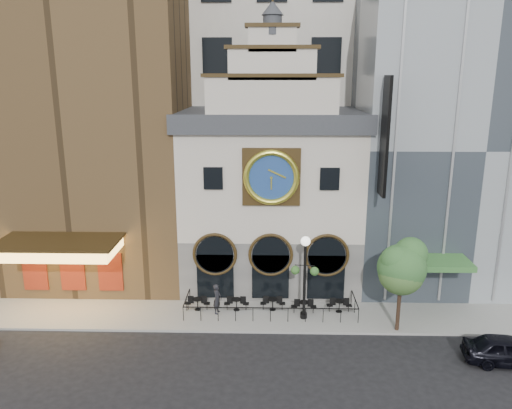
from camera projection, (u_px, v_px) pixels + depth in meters
The scene contains 17 objects.
ground at pixel (270, 334), 29.13m from camera, with size 120.00×120.00×0.00m, color black.
sidewalk at pixel (270, 313), 31.53m from camera, with size 44.00×5.00×0.15m, color gray.
clock_building at pixel (271, 192), 35.00m from camera, with size 12.60×8.78×18.65m.
theater_building at pixel (91, 104), 35.88m from camera, with size 14.00×15.60×25.00m.
retail_building at pixel (451, 139), 35.91m from camera, with size 14.00×14.40×20.00m.
office_tower at pixel (271, 11), 43.40m from camera, with size 20.00×16.00×40.00m, color beige.
cafe_railing at pixel (270, 305), 31.40m from camera, with size 10.60×2.60×0.90m, color black, non-canonical shape.
bistro_0 at pixel (197, 303), 31.66m from camera, with size 1.58×0.68×0.90m.
bistro_1 at pixel (237, 303), 31.62m from camera, with size 1.58×0.68×0.90m.
bistro_2 at pixel (273, 303), 31.65m from camera, with size 1.58×0.68×0.90m.
bistro_3 at pixel (304, 306), 31.22m from camera, with size 1.58×0.68×0.90m.
bistro_4 at pixel (339, 305), 31.39m from camera, with size 1.58×0.68×0.90m.
car_right at pixel (509, 350), 25.94m from camera, with size 1.82×4.53×1.54m, color black.
pedestrian at pixel (217, 299), 31.13m from camera, with size 0.70×0.46×1.92m, color black.
lamppost at pixel (305, 268), 29.89m from camera, with size 1.68×0.69×5.27m.
tree_left at pixel (403, 264), 28.37m from camera, with size 2.89×2.78×5.56m.
tree_right at pixel (402, 269), 28.36m from camera, with size 2.71×2.61×5.23m.
Camera 1 is at (-0.19, -26.28, 14.70)m, focal length 35.00 mm.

